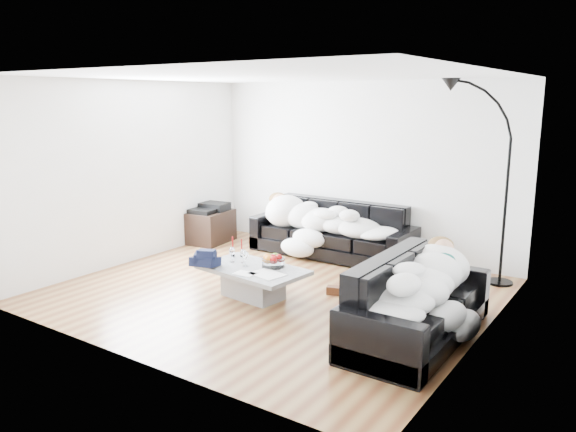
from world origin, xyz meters
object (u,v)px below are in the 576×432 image
Objects in this scene: sofa_right at (418,300)px; floor_lamp at (506,196)px; wine_glass_a at (243,256)px; wine_glass_c at (246,259)px; sofa_back at (332,230)px; candle_right at (242,248)px; shoes at (347,290)px; sleeper_back at (330,216)px; av_cabinet at (211,227)px; fruit_bowl at (273,260)px; sleeper_right at (419,278)px; wine_glass_b at (232,255)px; candle_left at (233,247)px; stereo at (210,207)px.

floor_lamp is (0.25, 2.22, 0.74)m from sofa_right.
wine_glass_c is at bearing -40.28° from wine_glass_a.
sofa_back is 1.83m from candle_right.
sleeper_back is at bearing 120.44° from shoes.
sleeper_back is at bearing -165.23° from floor_lamp.
wine_glass_a is at bearing -45.98° from av_cabinet.
fruit_bowl is 3.03m from floor_lamp.
sleeper_right is 2.27× the size of av_cabinet.
wine_glass_b is at bearing -129.70° from floor_lamp.
wine_glass_c is 0.47m from candle_left.
sleeper_right is 1.90m from fruit_bowl.
sofa_right reaches higher than stereo.
sleeper_back is 2.07m from wine_glass_c.
candle_right is 0.46× the size of shoes.
sleeper_back is 11.40× the size of wine_glass_b.
stereo is (-2.07, -0.35, -0.04)m from sleeper_back.
sleeper_back is at bearing 83.61° from wine_glass_b.
sleeper_right is 3.91× the size of stereo.
candle_left is 1.13× the size of candle_right.
sofa_back is 2.11m from wine_glass_c.
fruit_bowl is 2.85m from av_cabinet.
av_cabinet is at bearing 137.90° from wine_glass_b.
shoes is at bearing -122.74° from floor_lamp.
fruit_bowl is at bearing -148.26° from shoes.
candle_left is (-0.29, 0.15, 0.04)m from wine_glass_a.
fruit_bowl is 0.12× the size of floor_lamp.
wine_glass_a is 0.66× the size of candle_left.
av_cabinet is 0.33× the size of floor_lamp.
wine_glass_c is 0.42× the size of stereo.
sofa_right is 2.42m from wine_glass_b.
floor_lamp is (2.67, 2.16, 0.68)m from wine_glass_b.
sofa_back is at bearing 81.14° from candle_right.
wine_glass_c is 0.82× the size of candle_right.
sleeper_back reaches higher than fruit_bowl.
shoes is (0.99, 0.73, -0.41)m from wine_glass_c.
sleeper_back is 1.97m from wine_glass_a.
shoes is (1.40, 0.48, -0.44)m from candle_left.
wine_glass_b reaches higher than shoes.
stereo is at bearing 155.37° from shoes.
floor_lamp is at bearing 34.86° from candle_right.
sofa_right is 1.17× the size of sleeper_right.
shoes is (1.24, 0.68, -0.41)m from wine_glass_b.
floor_lamp is (2.45, 0.14, 0.51)m from sleeper_back.
av_cabinet is (-2.07, -0.35, -0.37)m from sleeper_back.
floor_lamp is at bearing -6.42° from sleeper_right.
candle_left reaches higher than fruit_bowl.
sofa_back reaches higher than sofa_right.
candle_left is at bearing -133.93° from floor_lamp.
wine_glass_b is at bearing -96.39° from sleeper_back.
candle_left is at bearing -167.91° from shoes.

